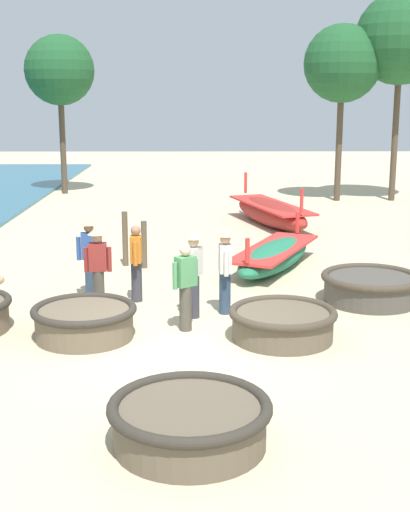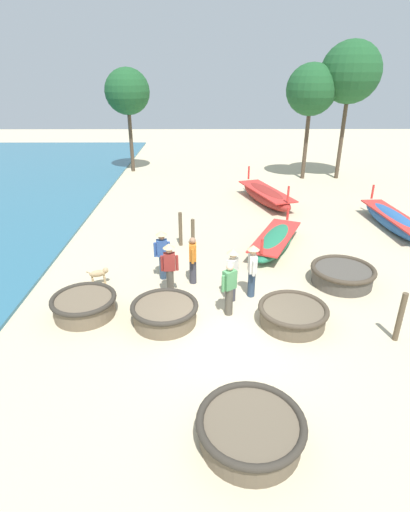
{
  "view_description": "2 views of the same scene",
  "coord_description": "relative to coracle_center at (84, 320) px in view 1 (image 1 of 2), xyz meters",
  "views": [
    {
      "loc": [
        0.3,
        -11.16,
        4.18
      ],
      "look_at": [
        0.38,
        1.87,
        1.16
      ],
      "focal_mm": 50.0,
      "sensor_mm": 36.0,
      "label": 1
    },
    {
      "loc": [
        -0.69,
        -8.47,
        6.19
      ],
      "look_at": [
        -0.63,
        2.58,
        1.06
      ],
      "focal_mm": 28.0,
      "sensor_mm": 36.0,
      "label": 2
    }
  ],
  "objects": [
    {
      "name": "long_boat_ochre_hull",
      "position": [
        4.25,
        10.68,
        0.1
      ],
      "size": [
        2.56,
        4.89,
        1.46
      ],
      "color": "maroon",
      "rests_on": "ground"
    },
    {
      "name": "mooring_post_shoreline",
      "position": [
        0.17,
        5.27,
        0.36
      ],
      "size": [
        0.14,
        0.14,
        1.34
      ],
      "primitive_type": "cylinder",
      "color": "brown",
      "rests_on": "ground"
    },
    {
      "name": "long_boat_white_hull",
      "position": [
        3.79,
        4.95,
        0.0
      ],
      "size": [
        2.65,
        4.13,
        1.09
      ],
      "color": "#237551",
      "rests_on": "ground"
    },
    {
      "name": "coracle_far_right",
      "position": [
        3.43,
        -0.09,
        -0.02
      ],
      "size": [
        1.87,
        1.87,
        0.55
      ],
      "color": "brown",
      "rests_on": "ground"
    },
    {
      "name": "fisherman_by_coracle",
      "position": [
        1.88,
        1.13,
        0.64
      ],
      "size": [
        0.36,
        0.48,
        1.67
      ],
      "color": "#383842",
      "rests_on": "ground"
    },
    {
      "name": "tree_tall_back",
      "position": [
        7.36,
        15.95,
        4.86
      ],
      "size": [
        2.93,
        2.93,
        6.67
      ],
      "color": "#4C3D2D",
      "rests_on": "ground"
    },
    {
      "name": "tree_rightmost",
      "position": [
        -3.69,
        18.02,
        4.68
      ],
      "size": [
        2.82,
        2.82,
        6.44
      ],
      "color": "#4C3D2D",
      "rests_on": "ground"
    },
    {
      "name": "mooring_post_inland",
      "position": [
        0.65,
        5.04,
        0.26
      ],
      "size": [
        0.14,
        0.14,
        1.15
      ],
      "primitive_type": "cylinder",
      "color": "brown",
      "rests_on": "ground"
    },
    {
      "name": "fisherman_standing_right",
      "position": [
        0.04,
        1.52,
        0.64
      ],
      "size": [
        0.53,
        0.36,
        1.67
      ],
      "color": "#4C473D",
      "rests_on": "ground"
    },
    {
      "name": "coracle_front_left",
      "position": [
        5.47,
        2.14,
        0.01
      ],
      "size": [
        2.02,
        2.02,
        0.59
      ],
      "color": "#4C473F",
      "rests_on": "ground"
    },
    {
      "name": "fisherman_with_hat",
      "position": [
        -0.27,
        2.54,
        0.64
      ],
      "size": [
        0.52,
        0.36,
        1.67
      ],
      "color": "#2D425B",
      "rests_on": "ground"
    },
    {
      "name": "coracle_upturned",
      "position": [
        1.88,
        -3.86,
        -0.0
      ],
      "size": [
        2.0,
        2.0,
        0.57
      ],
      "color": "brown",
      "rests_on": "ground"
    },
    {
      "name": "tree_right_mid",
      "position": [
        9.52,
        15.99,
        5.78
      ],
      "size": [
        3.44,
        3.44,
        7.84
      ],
      "color": "#4C3D2D",
      "rests_on": "ground"
    },
    {
      "name": "coracle_center",
      "position": [
        0.0,
        0.0,
        0.0
      ],
      "size": [
        1.82,
        1.82,
        0.58
      ],
      "color": "brown",
      "rests_on": "ground"
    },
    {
      "name": "fisherman_crouching",
      "position": [
        2.48,
        1.38,
        0.64
      ],
      "size": [
        0.36,
        0.53,
        1.67
      ],
      "color": "#2D425B",
      "rests_on": "ground"
    },
    {
      "name": "fisherman_standing_left",
      "position": [
        1.74,
        0.39,
        0.52
      ],
      "size": [
        0.44,
        0.38,
        1.57
      ],
      "color": "#4C473D",
      "rests_on": "ground"
    },
    {
      "name": "ground_plane",
      "position": [
        1.72,
        -0.6,
        -0.32
      ],
      "size": [
        80.0,
        80.0,
        0.0
      ],
      "primitive_type": "plane",
      "color": "#C6B793"
    },
    {
      "name": "fisherman_hauling",
      "position": [
        0.71,
        2.22,
        0.52
      ],
      "size": [
        0.22,
        0.53,
        1.57
      ],
      "color": "#383842",
      "rests_on": "ground"
    }
  ]
}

